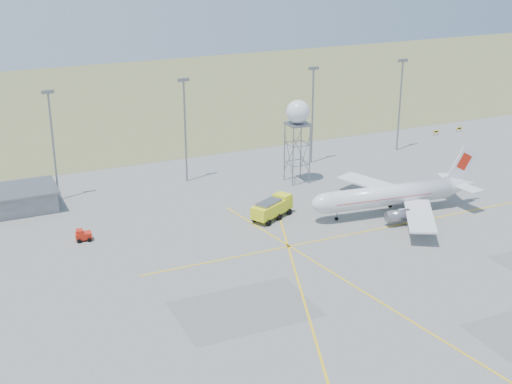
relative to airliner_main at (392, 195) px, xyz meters
name	(u,v)px	position (x,y,z in m)	size (l,w,h in m)	color
ground	(440,330)	(-16.92, -35.02, -3.33)	(400.00, 400.00, 0.00)	gray
grass_strip	(135,99)	(-16.92, 104.98, -3.31)	(400.00, 120.00, 0.03)	#5E6437
building_grey	(2,201)	(-61.92, 28.98, -1.35)	(19.00, 10.00, 3.90)	gray
mast_a	(52,137)	(-51.92, 30.98, 8.74)	(2.20, 0.50, 20.50)	slate
mast_b	(185,122)	(-26.92, 30.98, 8.74)	(2.20, 0.50, 20.50)	slate
mast_c	(313,107)	(1.08, 30.98, 8.74)	(2.20, 0.50, 20.50)	slate
mast_d	(400,97)	(23.08, 30.98, 8.74)	(2.20, 0.50, 20.50)	slate
taxi_sign_near	(436,132)	(38.68, 36.98, -2.44)	(1.60, 0.17, 1.20)	black
taxi_sign_far	(459,129)	(45.68, 36.98, -2.44)	(1.60, 0.17, 1.20)	black
airliner_main	(392,195)	(0.00, 0.00, 0.00)	(31.88, 30.86, 10.85)	silver
radar_tower	(297,137)	(-7.43, 21.48, 5.91)	(4.54, 4.54, 16.45)	slate
fire_truck	(273,209)	(-19.80, 6.73, -1.66)	(9.00, 6.72, 3.47)	yellow
baggage_tug	(83,236)	(-51.61, 10.80, -2.59)	(2.66, 2.23, 1.93)	red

